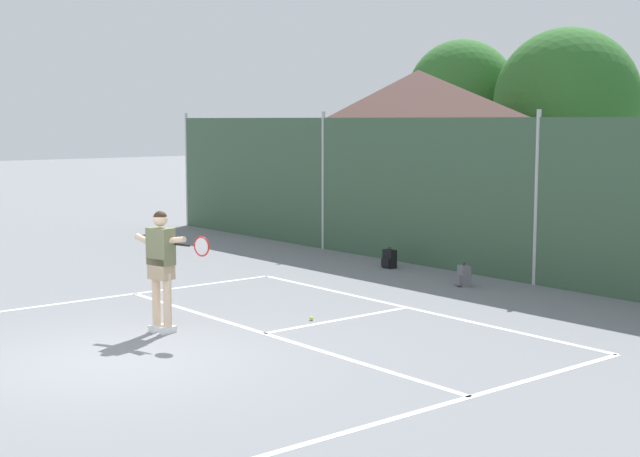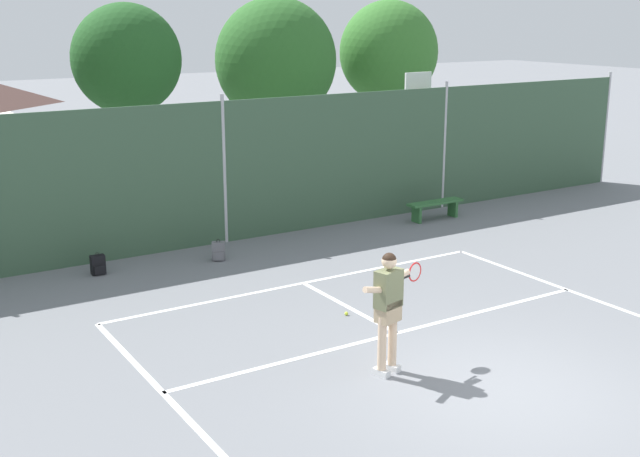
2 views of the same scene
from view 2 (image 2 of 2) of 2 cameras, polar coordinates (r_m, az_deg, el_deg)
The scene contains 10 objects.
ground_plane at distance 11.84m, azimuth 12.85°, elevation -11.12°, with size 120.00×120.00×0.00m, color slate.
court_markings at distance 12.26m, azimuth 10.70°, elevation -10.05°, with size 8.30×11.10×0.01m.
chainlink_fence at distance 18.46m, azimuth -6.80°, elevation 3.94°, with size 26.09×0.09×3.41m.
basketball_hoop at distance 23.15m, azimuth 6.83°, elevation 7.88°, with size 0.90×0.67×3.55m.
treeline_backdrop at distance 26.47m, azimuth -14.61°, elevation 11.41°, with size 24.89×4.06×5.95m.
tennis_player at distance 11.70m, azimuth 4.88°, elevation -5.21°, with size 1.38×0.50×1.85m.
tennis_ball at distance 14.23m, azimuth 1.88°, elevation -6.04°, with size 0.07×0.07×0.07m, color #CCE033.
backpack_black at distance 16.95m, azimuth -15.44°, elevation -2.53°, with size 0.28×0.24×0.46m.
backpack_grey at distance 17.42m, azimuth -7.20°, elevation -1.62°, with size 0.33×0.33×0.46m.
courtside_bench at distance 20.86m, azimuth 8.16°, elevation 1.60°, with size 1.60×0.36×0.48m.
Camera 2 is at (-7.67, -7.41, 5.14)m, focal length 45.19 mm.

